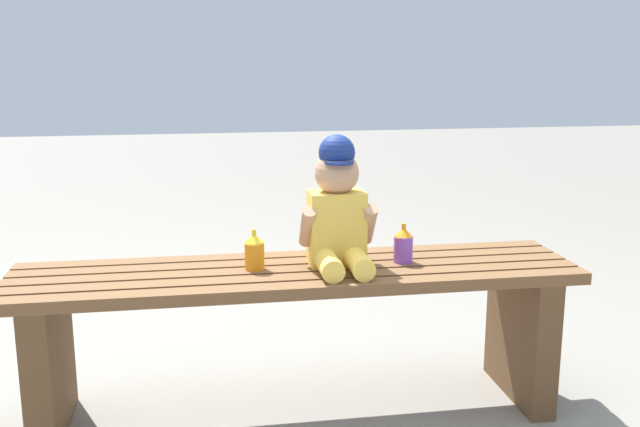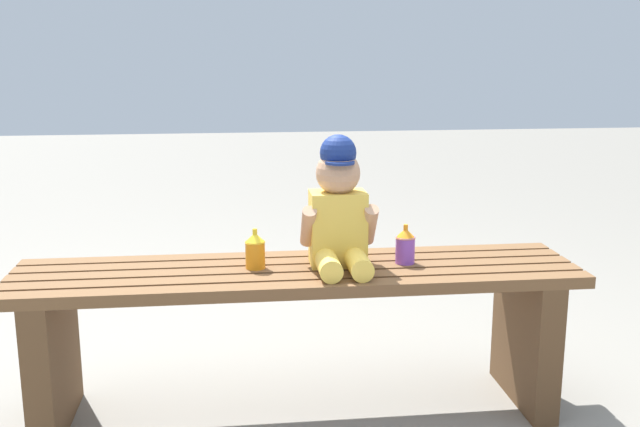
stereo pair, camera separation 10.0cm
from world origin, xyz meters
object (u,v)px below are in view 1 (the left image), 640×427
(park_bench, at_px, (297,316))
(sippy_cup_left, at_px, (254,251))
(sippy_cup_right, at_px, (403,244))
(child_figure, at_px, (338,210))

(park_bench, distance_m, sippy_cup_left, 0.25)
(sippy_cup_left, height_order, sippy_cup_right, same)
(park_bench, relative_size, sippy_cup_left, 13.94)
(park_bench, xyz_separation_m, sippy_cup_left, (-0.13, 0.01, 0.21))
(park_bench, bearing_deg, sippy_cup_right, 2.00)
(park_bench, xyz_separation_m, sippy_cup_right, (0.34, 0.01, 0.21))
(park_bench, bearing_deg, sippy_cup_left, 174.69)
(park_bench, distance_m, sippy_cup_right, 0.40)
(child_figure, height_order, sippy_cup_left, child_figure)
(child_figure, xyz_separation_m, sippy_cup_right, (0.21, 0.00, -0.12))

